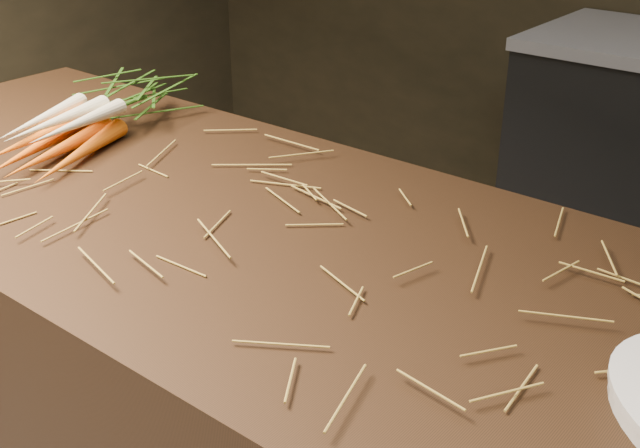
{
  "coord_description": "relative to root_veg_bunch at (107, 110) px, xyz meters",
  "views": [
    {
      "loc": [
        0.53,
        -0.48,
        1.43
      ],
      "look_at": [
        -0.07,
        0.27,
        0.96
      ],
      "focal_mm": 45.0,
      "sensor_mm": 36.0,
      "label": 1
    }
  ],
  "objects": [
    {
      "name": "root_veg_bunch",
      "position": [
        0.0,
        0.0,
        0.0
      ],
      "size": [
        0.31,
        0.53,
        0.1
      ],
      "rotation": [
        0.0,
        0.0,
        0.31
      ],
      "color": "#E34200",
      "rests_on": "main_counter"
    },
    {
      "name": "straw_bedding",
      "position": [
        0.72,
        -0.12,
        -0.04
      ],
      "size": [
        1.4,
        0.6,
        0.02
      ],
      "primitive_type": null,
      "color": "olive",
      "rests_on": "main_counter"
    }
  ]
}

